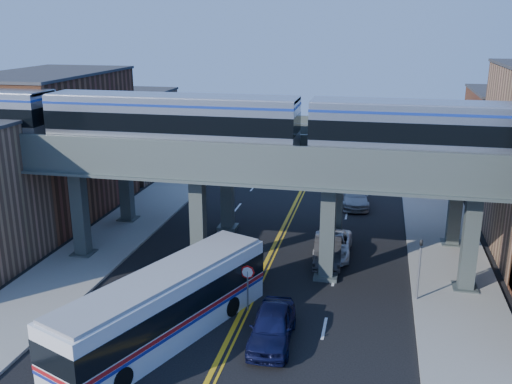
% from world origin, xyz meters
% --- Properties ---
extents(ground, '(120.00, 120.00, 0.00)m').
position_xyz_m(ground, '(0.00, 0.00, 0.00)').
color(ground, black).
rests_on(ground, ground).
extents(sidewalk_west, '(5.00, 70.00, 0.16)m').
position_xyz_m(sidewalk_west, '(-11.50, 10.00, 0.08)').
color(sidewalk_west, gray).
rests_on(sidewalk_west, ground).
extents(sidewalk_east, '(5.00, 70.00, 0.16)m').
position_xyz_m(sidewalk_east, '(11.50, 10.00, 0.08)').
color(sidewalk_east, gray).
rests_on(sidewalk_east, ground).
extents(building_west_b, '(8.00, 14.00, 11.00)m').
position_xyz_m(building_west_b, '(-18.50, 16.00, 5.50)').
color(building_west_b, brown).
rests_on(building_west_b, ground).
extents(building_west_c, '(8.00, 10.00, 8.00)m').
position_xyz_m(building_west_c, '(-18.50, 29.00, 4.00)').
color(building_west_c, '#A57255').
rests_on(building_west_c, ground).
extents(elevated_viaduct_near, '(52.00, 3.60, 7.40)m').
position_xyz_m(elevated_viaduct_near, '(0.00, 8.00, 6.47)').
color(elevated_viaduct_near, '#3A4341').
rests_on(elevated_viaduct_near, ground).
extents(elevated_viaduct_far, '(52.00, 3.60, 7.40)m').
position_xyz_m(elevated_viaduct_far, '(0.00, 15.00, 6.47)').
color(elevated_viaduct_far, '#3A4341').
rests_on(elevated_viaduct_far, ground).
extents(transit_train, '(46.59, 2.92, 3.40)m').
position_xyz_m(transit_train, '(-5.44, 8.00, 9.24)').
color(transit_train, black).
rests_on(transit_train, elevated_viaduct_near).
extents(stop_sign, '(0.76, 0.09, 2.63)m').
position_xyz_m(stop_sign, '(0.30, 3.00, 1.76)').
color(stop_sign, slate).
rests_on(stop_sign, ground).
extents(traffic_signal, '(0.15, 0.18, 4.10)m').
position_xyz_m(traffic_signal, '(9.20, 6.00, 2.30)').
color(traffic_signal, slate).
rests_on(traffic_signal, ground).
extents(transit_bus, '(7.48, 12.93, 3.30)m').
position_xyz_m(transit_bus, '(-2.97, -0.53, 1.70)').
color(transit_bus, white).
rests_on(transit_bus, ground).
extents(car_lane_a, '(2.22, 5.06, 1.70)m').
position_xyz_m(car_lane_a, '(2.14, 0.23, 0.85)').
color(car_lane_a, '#0E1134').
rests_on(car_lane_a, ground).
extents(car_lane_b, '(2.00, 5.00, 1.62)m').
position_xyz_m(car_lane_b, '(3.86, 10.53, 0.81)').
color(car_lane_b, '#313134').
rests_on(car_lane_b, ground).
extents(car_lane_c, '(2.34, 5.02, 1.39)m').
position_xyz_m(car_lane_c, '(4.11, 11.66, 0.70)').
color(car_lane_c, white).
rests_on(car_lane_c, ground).
extents(car_lane_d, '(2.65, 5.48, 1.54)m').
position_xyz_m(car_lane_d, '(5.00, 22.71, 0.77)').
color(car_lane_d, '#9C9DA1').
rests_on(car_lane_d, ground).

